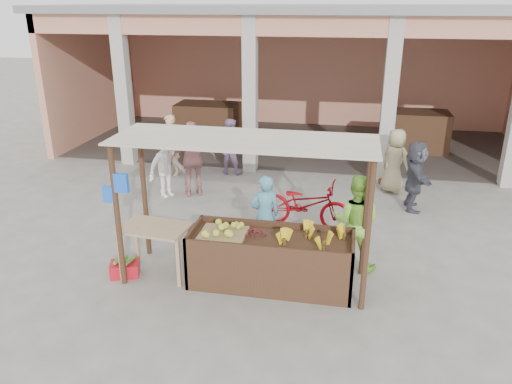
% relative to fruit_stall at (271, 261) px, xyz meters
% --- Properties ---
extents(ground, '(60.00, 60.00, 0.00)m').
position_rel_fruit_stall_xyz_m(ground, '(-0.50, 0.00, -0.40)').
color(ground, slate).
rests_on(ground, ground).
extents(market_building, '(14.40, 6.40, 4.20)m').
position_rel_fruit_stall_xyz_m(market_building, '(-0.45, 8.93, 2.30)').
color(market_building, tan).
rests_on(market_building, ground).
extents(fruit_stall, '(2.60, 0.95, 0.80)m').
position_rel_fruit_stall_xyz_m(fruit_stall, '(0.00, 0.00, 0.00)').
color(fruit_stall, '#452A1B').
rests_on(fruit_stall, ground).
extents(stall_awning, '(4.09, 1.35, 2.39)m').
position_rel_fruit_stall_xyz_m(stall_awning, '(-0.51, 0.06, 1.58)').
color(stall_awning, '#452A1B').
rests_on(stall_awning, ground).
extents(banana_heap, '(1.04, 0.56, 0.19)m').
position_rel_fruit_stall_xyz_m(banana_heap, '(0.65, 0.04, 0.49)').
color(banana_heap, yellow).
rests_on(banana_heap, fruit_stall).
extents(melon_tray, '(0.74, 0.64, 0.20)m').
position_rel_fruit_stall_xyz_m(melon_tray, '(-0.78, -0.04, 0.49)').
color(melon_tray, '#997F4E').
rests_on(melon_tray, fruit_stall).
extents(berry_heap, '(0.43, 0.35, 0.14)m').
position_rel_fruit_stall_xyz_m(berry_heap, '(-0.30, 0.03, 0.47)').
color(berry_heap, maroon).
rests_on(berry_heap, fruit_stall).
extents(side_table, '(1.16, 0.84, 0.88)m').
position_rel_fruit_stall_xyz_m(side_table, '(-1.92, -0.06, 0.33)').
color(side_table, tan).
rests_on(side_table, ground).
extents(papaya_pile, '(0.66, 0.38, 0.19)m').
position_rel_fruit_stall_xyz_m(papaya_pile, '(-1.92, -0.06, 0.57)').
color(papaya_pile, '#569430').
rests_on(papaya_pile, side_table).
extents(red_crate, '(0.54, 0.46, 0.24)m').
position_rel_fruit_stall_xyz_m(red_crate, '(-2.44, -0.22, -0.28)').
color(red_crate, red).
rests_on(red_crate, ground).
extents(plantain_bundle, '(0.38, 0.27, 0.08)m').
position_rel_fruit_stall_xyz_m(plantain_bundle, '(-2.44, -0.22, -0.12)').
color(plantain_bundle, '#549435').
rests_on(plantain_bundle, red_crate).
extents(produce_sacks, '(0.86, 0.53, 0.65)m').
position_rel_fruit_stall_xyz_m(produce_sacks, '(2.13, 5.21, -0.07)').
color(produce_sacks, maroon).
rests_on(produce_sacks, ground).
extents(vendor_blue, '(0.72, 0.64, 1.59)m').
position_rel_fruit_stall_xyz_m(vendor_blue, '(-0.29, 1.02, 0.39)').
color(vendor_blue, '#56A3C0').
rests_on(vendor_blue, ground).
extents(vendor_green, '(0.93, 0.65, 1.76)m').
position_rel_fruit_stall_xyz_m(vendor_green, '(1.31, 0.84, 0.48)').
color(vendor_green, '#88D041').
rests_on(vendor_green, ground).
extents(motorcycle, '(1.00, 2.10, 1.05)m').
position_rel_fruit_stall_xyz_m(motorcycle, '(0.32, 2.25, 0.13)').
color(motorcycle, '#98060F').
rests_on(motorcycle, ground).
extents(shopper_a, '(1.02, 1.17, 1.65)m').
position_rel_fruit_stall_xyz_m(shopper_a, '(-3.02, 3.37, 0.42)').
color(shopper_a, white).
rests_on(shopper_a, ground).
extents(shopper_b, '(1.26, 0.98, 1.89)m').
position_rel_fruit_stall_xyz_m(shopper_b, '(-2.42, 3.56, 0.55)').
color(shopper_b, tan).
rests_on(shopper_b, ground).
extents(shopper_c, '(0.97, 0.95, 1.71)m').
position_rel_fruit_stall_xyz_m(shopper_c, '(2.19, 4.69, 0.46)').
color(shopper_c, tan).
rests_on(shopper_c, ground).
extents(shopper_d, '(0.70, 1.54, 1.63)m').
position_rel_fruit_stall_xyz_m(shopper_d, '(2.55, 3.66, 0.42)').
color(shopper_d, '#474753').
rests_on(shopper_d, ground).
extents(shopper_e, '(0.74, 0.65, 1.67)m').
position_rel_fruit_stall_xyz_m(shopper_e, '(-3.45, 4.88, 0.43)').
color(shopper_e, '#E8BC85').
rests_on(shopper_e, ground).
extents(shopper_f, '(0.81, 0.49, 1.62)m').
position_rel_fruit_stall_xyz_m(shopper_f, '(-1.99, 5.30, 0.41)').
color(shopper_f, '#9A7CAA').
rests_on(shopper_f, ground).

